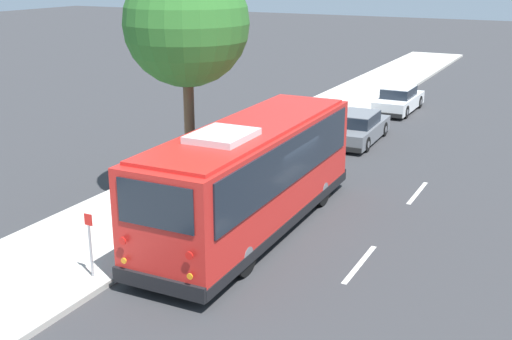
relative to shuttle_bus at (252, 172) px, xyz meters
The scene contains 12 objects.
ground_plane 1.87m from the shuttle_bus, 17.97° to the right, with size 160.00×160.00×0.00m, color #333335.
sidewalk_slab 3.98m from the shuttle_bus, 79.38° to the left, with size 80.00×4.07×0.15m, color beige.
curb_strip 2.31m from the shuttle_bus, 65.33° to the left, with size 80.00×0.14×0.15m, color #AAA69D.
shuttle_bus is the anchor object (origin of this frame).
parked_sedan_gray 10.68m from the shuttle_bus, ahead, with size 4.63×1.86×1.28m.
parked_sedan_white 17.32m from the shuttle_bus, ahead, with size 4.47×1.71×1.30m.
street_tree 5.03m from the shuttle_bus, 67.15° to the left, with size 3.72×3.72×7.87m.
sign_post_near 4.99m from the shuttle_bus, 157.23° to the left, with size 0.06×0.22×1.58m.
sign_post_far 3.77m from the shuttle_bus, 148.15° to the left, with size 0.06×0.06×1.01m.
fire_hydrant 6.57m from the shuttle_bus, 16.57° to the left, with size 0.22×0.22×0.81m.
lane_stripe_mid 3.94m from the shuttle_bus, 101.78° to the right, with size 2.40×0.14×0.01m, color silver.
lane_stripe_ahead 6.54m from the shuttle_bus, 33.24° to the right, with size 2.40×0.14×0.01m, color silver.
Camera 1 is at (-15.68, -7.64, 7.20)m, focal length 45.00 mm.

